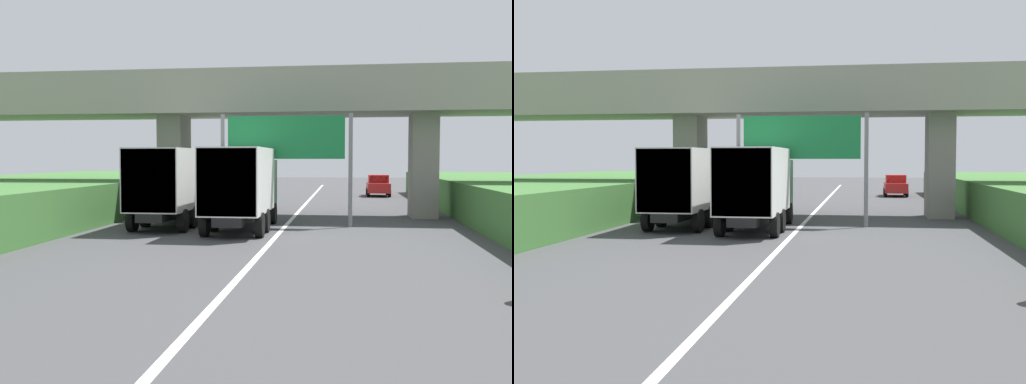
% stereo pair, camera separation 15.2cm
% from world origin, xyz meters
% --- Properties ---
extents(lane_centre_stripe, '(0.20, 90.68, 0.01)m').
position_xyz_m(lane_centre_stripe, '(0.00, 25.34, 0.00)').
color(lane_centre_stripe, white).
rests_on(lane_centre_stripe, ground).
extents(overpass_bridge, '(40.00, 4.80, 7.49)m').
position_xyz_m(overpass_bridge, '(0.00, 31.68, 5.61)').
color(overpass_bridge, gray).
rests_on(overpass_bridge, ground).
extents(overhead_highway_sign, '(5.88, 0.18, 4.99)m').
position_xyz_m(overhead_highway_sign, '(0.00, 26.54, 3.65)').
color(overhead_highway_sign, slate).
rests_on(overhead_highway_sign, ground).
extents(truck_green, '(2.44, 7.30, 3.44)m').
position_xyz_m(truck_green, '(-1.65, 24.60, 1.93)').
color(truck_green, black).
rests_on(truck_green, ground).
extents(truck_silver, '(2.44, 7.30, 3.44)m').
position_xyz_m(truck_silver, '(-4.96, 25.75, 1.93)').
color(truck_silver, black).
rests_on(truck_silver, ground).
extents(truck_black, '(2.44, 7.30, 3.44)m').
position_xyz_m(truck_black, '(-4.86, 33.63, 1.93)').
color(truck_black, black).
rests_on(truck_black, ground).
extents(car_red, '(1.86, 4.10, 1.72)m').
position_xyz_m(car_red, '(5.22, 49.71, 0.86)').
color(car_red, red).
rests_on(car_red, ground).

